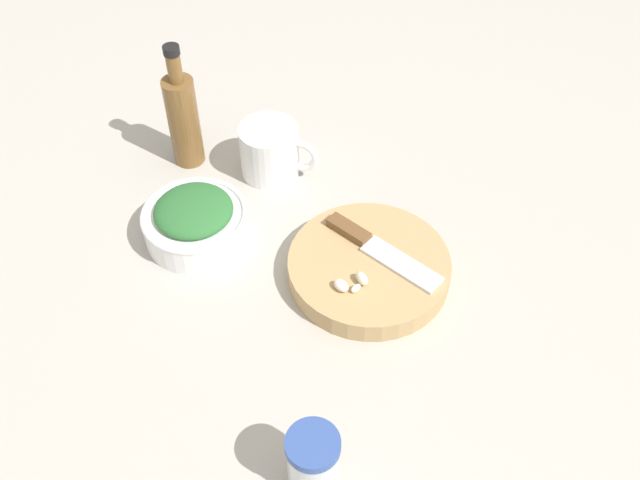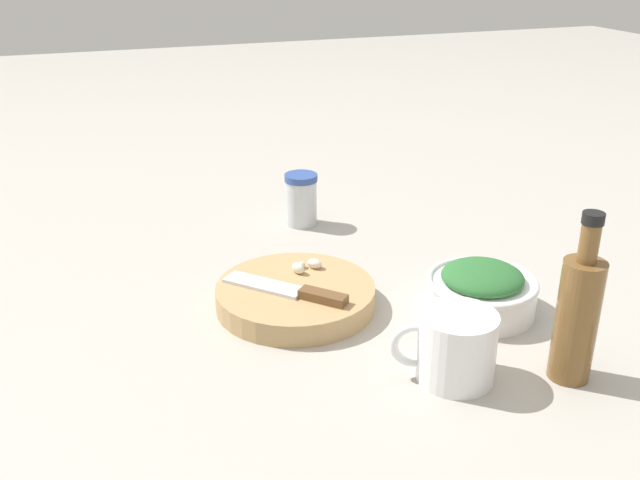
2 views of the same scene
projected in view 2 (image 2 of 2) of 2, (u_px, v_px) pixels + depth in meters
The scene contains 8 objects.
ground_plane at pixel (342, 285), 1.09m from camera, with size 5.00×5.00×0.00m, color #B2ADA3.
cutting_board at pixel (296, 296), 1.03m from camera, with size 0.23×0.23×0.03m.
chef_knife at pixel (292, 290), 1.00m from camera, with size 0.16×0.15×0.01m.
garlic_cloves at pixel (306, 266), 1.06m from camera, with size 0.04×0.05×0.02m.
herb_bowl at pixel (481, 290), 1.01m from camera, with size 0.16×0.16×0.07m.
spice_jar at pixel (301, 199), 1.30m from camera, with size 0.06×0.06×0.10m.
coffee_mug at pixel (455, 347), 0.85m from camera, with size 0.09×0.12×0.09m.
oil_bottle at pixel (577, 315), 0.84m from camera, with size 0.05×0.05×0.22m.
Camera 2 is at (0.91, -0.36, 0.50)m, focal length 40.00 mm.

